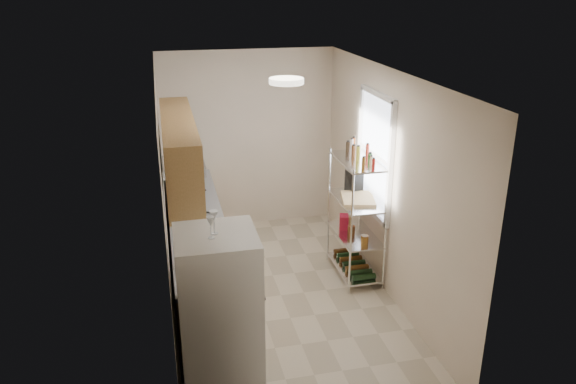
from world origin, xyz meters
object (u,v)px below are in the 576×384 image
cutting_board (358,199)px  espresso_machine (354,180)px  rice_cooker (193,212)px  refrigerator (220,321)px  frying_pan_large (189,212)px

cutting_board → espresso_machine: 0.35m
rice_cooker → espresso_machine: bearing=6.6°
refrigerator → rice_cooker: size_ratio=6.16×
espresso_machine → rice_cooker: bearing=-178.3°
rice_cooker → frying_pan_large: (-0.03, 0.22, -0.08)m
frying_pan_large → espresso_machine: 2.06m
rice_cooker → espresso_machine: (2.02, 0.23, 0.14)m
rice_cooker → frying_pan_large: size_ratio=1.03×
rice_cooker → cutting_board: rice_cooker is taller
frying_pan_large → espresso_machine: size_ratio=0.93×
frying_pan_large → cutting_board: cutting_board is taller
rice_cooker → espresso_machine: size_ratio=0.96×
frying_pan_large → espresso_machine: espresso_machine is taller
refrigerator → rice_cooker: (-0.08, 1.95, 0.20)m
cutting_board → espresso_machine: size_ratio=1.81×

